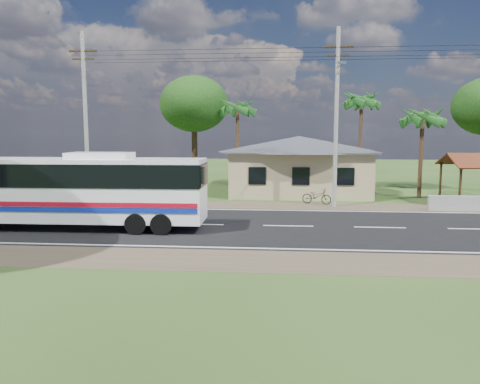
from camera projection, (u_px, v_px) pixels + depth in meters
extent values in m
plane|color=#254217|center=(288.00, 226.00, 23.37)|extent=(120.00, 120.00, 0.00)
cube|color=black|center=(288.00, 226.00, 23.37)|extent=(120.00, 10.00, 0.02)
cube|color=brown|center=(286.00, 206.00, 29.80)|extent=(120.00, 3.00, 0.01)
cube|color=brown|center=(291.00, 262.00, 16.95)|extent=(120.00, 3.00, 0.01)
cube|color=silver|center=(287.00, 210.00, 28.02)|extent=(120.00, 0.15, 0.01)
cube|color=silver|center=(290.00, 249.00, 18.72)|extent=(120.00, 0.15, 0.01)
cube|color=silver|center=(288.00, 226.00, 23.37)|extent=(120.00, 0.15, 0.01)
cube|color=tan|center=(299.00, 173.00, 35.93)|extent=(10.00, 8.00, 3.20)
cube|color=#4C4F54|center=(299.00, 151.00, 35.73)|extent=(10.60, 8.60, 0.10)
pyramid|color=#4C4F54|center=(299.00, 136.00, 35.58)|extent=(12.40, 10.00, 1.20)
cube|color=black|center=(257.00, 176.00, 32.20)|extent=(1.20, 0.08, 1.20)
cube|color=black|center=(301.00, 176.00, 31.95)|extent=(1.20, 0.08, 1.20)
cube|color=black|center=(345.00, 176.00, 31.69)|extent=(1.20, 0.08, 1.20)
cylinder|color=#332312|center=(460.00, 187.00, 28.92)|extent=(0.16, 0.16, 2.60)
cylinder|color=#332312|center=(440.00, 181.00, 32.48)|extent=(0.16, 0.16, 2.60)
cylinder|color=#9E9E99|center=(86.00, 119.00, 30.20)|extent=(0.26, 0.26, 11.00)
cube|color=#332312|center=(83.00, 51.00, 29.66)|extent=(1.80, 0.12, 0.12)
cube|color=#332312|center=(83.00, 59.00, 29.72)|extent=(1.40, 0.10, 0.10)
cylinder|color=#9E9E99|center=(336.00, 119.00, 28.85)|extent=(0.26, 0.26, 11.00)
cube|color=#332312|center=(338.00, 47.00, 28.30)|extent=(1.80, 0.12, 0.12)
cube|color=#332312|center=(338.00, 56.00, 28.37)|extent=(1.40, 0.10, 0.10)
cylinder|color=gray|center=(340.00, 65.00, 27.47)|extent=(0.08, 2.00, 0.08)
cube|color=gray|center=(342.00, 62.00, 26.48)|extent=(0.50, 0.18, 0.12)
cylinder|color=black|center=(207.00, 52.00, 29.01)|extent=(16.00, 0.02, 0.02)
cylinder|color=black|center=(466.00, 49.00, 27.69)|extent=(15.00, 0.02, 0.02)
cylinder|color=#47301E|center=(421.00, 156.00, 33.06)|extent=(0.28, 0.28, 6.00)
cylinder|color=#47301E|center=(360.00, 144.00, 37.71)|extent=(0.28, 0.28, 7.50)
cylinder|color=#47301E|center=(237.00, 146.00, 39.08)|extent=(0.28, 0.28, 7.00)
cylinder|color=#47301E|center=(195.00, 152.00, 41.47)|extent=(0.50, 0.50, 5.95)
ellipsoid|color=#0F370F|center=(194.00, 104.00, 40.94)|extent=(6.00, 6.00, 4.92)
cube|color=white|center=(81.00, 189.00, 22.55)|extent=(11.93, 2.67, 2.97)
cube|color=black|center=(81.00, 174.00, 22.45)|extent=(11.98, 2.73, 1.09)
cube|color=#A60A1E|center=(71.00, 205.00, 21.37)|extent=(11.69, 0.23, 0.22)
cube|color=#0D2493|center=(71.00, 210.00, 21.40)|extent=(11.69, 0.23, 0.22)
cube|color=white|center=(100.00, 156.00, 22.27)|extent=(3.00, 1.63, 0.30)
cylinder|color=black|center=(17.00, 214.00, 24.13)|extent=(1.00, 0.36, 0.99)
cylinder|color=black|center=(136.00, 224.00, 21.39)|extent=(1.00, 0.36, 0.99)
cylinder|color=black|center=(149.00, 215.00, 23.65)|extent=(1.00, 0.36, 0.99)
cylinder|color=black|center=(161.00, 224.00, 21.31)|extent=(1.00, 0.36, 0.99)
cylinder|color=black|center=(172.00, 216.00, 23.57)|extent=(1.00, 0.36, 0.99)
imported|color=black|center=(317.00, 196.00, 30.62)|extent=(2.05, 1.28, 1.02)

